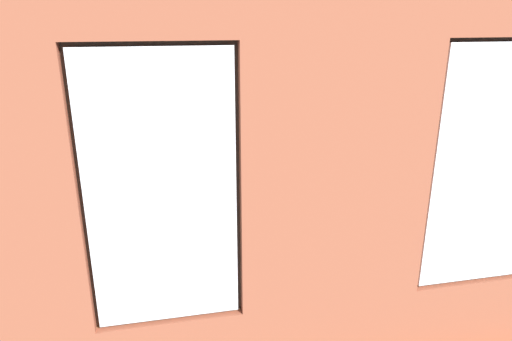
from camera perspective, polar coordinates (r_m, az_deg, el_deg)
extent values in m
cube|color=brown|center=(6.19, 0.33, -8.11)|extent=(6.64, 5.88, 0.10)
cube|color=#9E5138|center=(3.28, 9.99, -1.92)|extent=(1.39, 0.16, 3.22)
cube|color=#9E5138|center=(4.42, 24.31, -16.07)|extent=(1.02, 0.16, 0.70)
cube|color=white|center=(3.84, 27.25, 0.04)|extent=(0.96, 0.03, 1.86)
cube|color=#38281E|center=(3.88, 26.71, 0.32)|extent=(1.02, 0.04, 1.92)
cube|color=white|center=(3.00, -11.64, -3.05)|extent=(0.96, 0.03, 1.86)
cube|color=#38281E|center=(3.06, -11.66, -2.64)|extent=(1.02, 0.04, 1.92)
cube|color=#A87547|center=(3.79, 8.59, -14.85)|extent=(3.64, 0.24, 0.06)
cube|color=black|center=(3.22, 9.87, 6.48)|extent=(0.52, 0.03, 0.68)
cube|color=#389360|center=(3.24, 9.77, 6.54)|extent=(0.46, 0.01, 0.62)
cube|color=black|center=(4.56, 7.86, -15.27)|extent=(1.78, 0.85, 0.42)
cube|color=black|center=(4.09, 9.67, -13.08)|extent=(1.78, 0.24, 0.38)
cube|color=black|center=(4.70, 17.19, -10.50)|extent=(0.22, 0.85, 0.24)
cube|color=black|center=(4.22, -2.25, -13.16)|extent=(0.22, 0.85, 0.24)
cube|color=#232326|center=(4.57, 11.89, -11.52)|extent=(0.62, 0.65, 0.12)
cube|color=#232326|center=(4.36, 3.59, -12.68)|extent=(0.62, 0.65, 0.12)
cube|color=black|center=(6.74, 19.98, -4.57)|extent=(0.94, 1.98, 0.42)
cube|color=black|center=(6.76, 22.77, -1.20)|extent=(0.33, 1.95, 0.38)
cube|color=black|center=(7.34, 17.10, 0.24)|extent=(0.86, 0.26, 0.24)
cube|color=black|center=(5.95, 24.22, -4.99)|extent=(0.86, 0.26, 0.24)
cube|color=#232326|center=(6.93, 18.48, -1.36)|extent=(0.68, 0.72, 0.12)
cube|color=#232326|center=(6.32, 21.53, -3.65)|extent=(0.68, 0.72, 0.12)
cube|color=tan|center=(5.80, -3.23, -5.37)|extent=(1.59, 0.76, 0.04)
cube|color=tan|center=(6.30, 2.98, -5.31)|extent=(0.07, 0.07, 0.36)
cube|color=tan|center=(6.12, -10.51, -6.40)|extent=(0.07, 0.07, 0.36)
cube|color=tan|center=(5.75, 4.62, -7.84)|extent=(0.07, 0.07, 0.36)
cube|color=tan|center=(5.55, -10.28, -9.15)|extent=(0.07, 0.07, 0.36)
cylinder|color=#33567F|center=(5.62, -7.88, -5.64)|extent=(0.07, 0.07, 0.08)
cylinder|color=#B7333D|center=(5.83, -5.32, -4.52)|extent=(0.08, 0.08, 0.10)
cylinder|color=gray|center=(5.77, -3.24, -4.70)|extent=(0.13, 0.13, 0.11)
sphere|color=#1E5B28|center=(5.72, -3.27, -3.55)|extent=(0.16, 0.16, 0.16)
cube|color=#B2B2B7|center=(5.98, 0.71, -4.24)|extent=(0.17, 0.07, 0.02)
cube|color=black|center=(5.70, -1.87, -5.44)|extent=(0.11, 0.18, 0.02)
cube|color=black|center=(6.65, -24.03, -5.20)|extent=(0.94, 0.42, 0.47)
cube|color=black|center=(6.55, -24.33, -3.12)|extent=(0.45, 0.20, 0.05)
cube|color=black|center=(6.53, -24.40, -2.67)|extent=(0.06, 0.04, 0.06)
cube|color=black|center=(6.43, -24.79, 0.12)|extent=(1.01, 0.04, 0.61)
cube|color=black|center=(6.45, -24.76, 0.18)|extent=(0.96, 0.01, 0.56)
cylinder|color=olive|center=(7.47, -7.86, -1.84)|extent=(0.49, 0.49, 0.28)
ellipsoid|color=silver|center=(7.37, -7.97, 0.56)|extent=(1.08, 1.08, 0.43)
ellipsoid|color=navy|center=(7.33, -8.64, 1.32)|extent=(0.44, 0.44, 0.18)
cylinder|color=#9E5638|center=(5.76, -20.24, -9.39)|extent=(0.24, 0.24, 0.29)
cylinder|color=brown|center=(5.67, -20.49, -7.46)|extent=(0.04, 0.04, 0.14)
ellipsoid|color=#286B2D|center=(5.57, -20.76, -5.31)|extent=(0.42, 0.42, 0.33)
cylinder|color=#47423D|center=(7.37, 4.02, -2.54)|extent=(0.15, 0.15, 0.15)
cylinder|color=brown|center=(7.33, 4.04, -1.61)|extent=(0.02, 0.02, 0.11)
ellipsoid|color=#3D8E42|center=(7.26, 4.07, -0.23)|extent=(0.29, 0.29, 0.26)
cylinder|color=beige|center=(8.59, 13.78, 0.80)|extent=(0.32, 0.32, 0.36)
cylinder|color=brown|center=(8.48, 13.99, 3.31)|extent=(0.06, 0.06, 0.42)
cone|color=#286B2D|center=(8.25, 12.85, 5.77)|extent=(0.58, 0.25, 0.47)
cone|color=#286B2D|center=(8.23, 14.94, 5.97)|extent=(0.21, 0.50, 0.56)
cone|color=#286B2D|center=(8.43, 15.52, 6.17)|extent=(0.52, 0.24, 0.55)
cone|color=#286B2D|center=(8.54, 13.78, 6.55)|extent=(0.18, 0.49, 0.56)
cylinder|color=gray|center=(7.82, -20.03, -1.66)|extent=(0.35, 0.35, 0.34)
cylinder|color=brown|center=(7.74, -20.23, 0.05)|extent=(0.05, 0.05, 0.15)
ellipsoid|color=#286B2D|center=(7.66, -20.48, 2.16)|extent=(0.59, 0.59, 0.45)
cylinder|color=brown|center=(7.78, 12.30, -1.77)|extent=(0.15, 0.15, 0.15)
cylinder|color=brown|center=(7.73, 12.38, -0.66)|extent=(0.02, 0.02, 0.17)
ellipsoid|color=#337F38|center=(7.67, 12.48, 0.69)|extent=(0.27, 0.27, 0.21)
cylinder|color=gray|center=(5.15, 22.41, -12.96)|extent=(0.31, 0.31, 0.33)
cylinder|color=brown|center=(4.96, 22.97, -9.06)|extent=(0.06, 0.06, 0.46)
cone|color=#1E5B28|center=(4.68, 21.36, -4.37)|extent=(0.54, 0.19, 0.55)
cone|color=#1E5B28|center=(4.57, 24.16, -5.69)|extent=(0.36, 0.58, 0.50)
cone|color=#1E5B28|center=(4.83, 26.55, -4.86)|extent=(0.58, 0.40, 0.49)
cone|color=#1E5B28|center=(5.00, 24.29, -3.49)|extent=(0.51, 0.47, 0.53)
cone|color=#1E5B28|center=(4.90, 21.48, -3.49)|extent=(0.32, 0.56, 0.53)
cylinder|color=brown|center=(4.32, -27.40, -17.27)|extent=(0.04, 0.04, 0.12)
ellipsoid|color=#286B2D|center=(4.18, -27.97, -14.21)|extent=(0.65, 0.65, 0.43)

